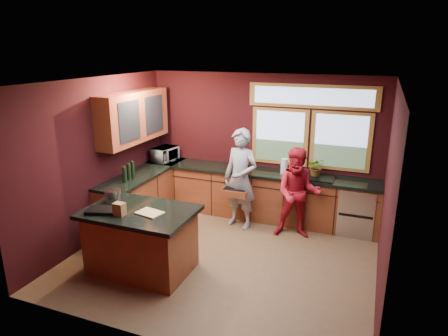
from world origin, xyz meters
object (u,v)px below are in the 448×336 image
Objects in this scene: person_grey at (241,179)px; stock_pot at (113,196)px; cutting_board at (150,213)px; island at (141,240)px; person_red at (298,193)px.

stock_pot is (-1.38, -1.81, 0.13)m from person_grey.
cutting_board is (-0.63, -2.01, 0.05)m from person_grey.
person_red is at bearing 45.64° from island.
person_red is at bearing 12.13° from person_grey.
island is at bearing -144.44° from person_red.
cutting_board is (-1.67, -1.97, 0.16)m from person_red.
island is 0.98× the size of person_red.
person_grey reaches higher than stock_pot.
island is 0.86× the size of person_grey.
stock_pot is at bearing -112.90° from person_grey.
stock_pot is at bearing 164.74° from island.
stock_pot is at bearing 165.07° from cutting_board.
stock_pot reaches higher than cutting_board.
person_red is 6.58× the size of stock_pot.
person_grey reaches higher than island.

